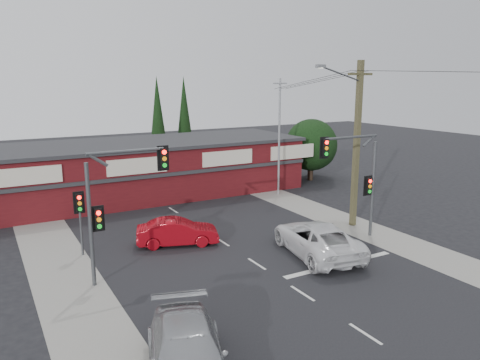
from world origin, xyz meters
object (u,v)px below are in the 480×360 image
silver_suv (187,356)px  utility_pole (355,139)px  white_suv (317,239)px  shop_building (135,169)px  red_sedan (178,232)px

silver_suv → utility_pole: utility_pole is taller
white_suv → shop_building: shop_building is taller
white_suv → utility_pole: size_ratio=0.62×
silver_suv → shop_building: bearing=93.9°
shop_building → utility_pole: size_ratio=2.73×
white_suv → utility_pole: bearing=-139.4°
utility_pole → silver_suv: bearing=-148.4°
silver_suv → shop_building: shop_building is taller
white_suv → shop_building: bearing=-64.4°
white_suv → shop_building: 17.44m
white_suv → red_sedan: (-5.71, 4.90, -0.13)m
white_suv → red_sedan: white_suv is taller
silver_suv → white_suv: bearing=49.9°
shop_building → red_sedan: bearing=-96.3°
silver_suv → red_sedan: bearing=86.8°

